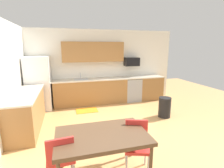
% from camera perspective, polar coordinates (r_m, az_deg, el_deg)
% --- Properties ---
extents(ground_plane, '(12.00, 12.00, 0.00)m').
position_cam_1_polar(ground_plane, '(4.42, 3.60, -15.50)').
color(ground_plane, tan).
extents(wall_back, '(5.80, 0.10, 2.70)m').
position_cam_1_polar(wall_back, '(6.51, -3.91, 6.00)').
color(wall_back, white).
rests_on(wall_back, ground).
extents(cabinet_run_back, '(2.62, 0.60, 0.90)m').
position_cam_1_polar(cabinet_run_back, '(6.26, -7.07, -2.71)').
color(cabinet_run_back, olive).
rests_on(cabinet_run_back, ground).
extents(cabinet_run_back_right, '(0.93, 0.60, 0.90)m').
position_cam_1_polar(cabinet_run_back_right, '(7.00, 12.53, -1.31)').
color(cabinet_run_back_right, olive).
rests_on(cabinet_run_back_right, ground).
extents(cabinet_run_left, '(0.60, 2.00, 0.90)m').
position_cam_1_polar(cabinet_run_left, '(4.88, -26.64, -8.37)').
color(cabinet_run_left, olive).
rests_on(cabinet_run_left, ground).
extents(countertop_back, '(4.80, 0.64, 0.04)m').
position_cam_1_polar(countertop_back, '(6.24, -3.20, 1.73)').
color(countertop_back, beige).
rests_on(countertop_back, cabinet_run_back).
extents(countertop_left, '(0.64, 2.00, 0.04)m').
position_cam_1_polar(countertop_left, '(4.74, -27.18, -3.02)').
color(countertop_left, beige).
rests_on(countertop_left, cabinet_run_left).
extents(upper_cabinets_back, '(2.20, 0.34, 0.70)m').
position_cam_1_polar(upper_cabinets_back, '(6.21, -6.32, 10.73)').
color(upper_cabinets_back, olive).
extents(refrigerator, '(0.76, 0.70, 1.78)m').
position_cam_1_polar(refrigerator, '(6.09, -23.48, 0.16)').
color(refrigerator, white).
rests_on(refrigerator, ground).
extents(oven_range, '(0.60, 0.60, 0.91)m').
position_cam_1_polar(oven_range, '(6.68, 6.72, -1.71)').
color(oven_range, '#999BA0').
rests_on(oven_range, ground).
extents(microwave, '(0.54, 0.36, 0.32)m').
position_cam_1_polar(microwave, '(6.60, 6.63, 7.50)').
color(microwave, black).
extents(sink_basin, '(0.48, 0.40, 0.14)m').
position_cam_1_polar(sink_basin, '(6.13, -10.35, 0.98)').
color(sink_basin, '#A5A8AD').
rests_on(sink_basin, countertop_back).
extents(sink_faucet, '(0.02, 0.02, 0.24)m').
position_cam_1_polar(sink_faucet, '(6.28, -10.56, 2.72)').
color(sink_faucet, '#B2B5BA').
rests_on(sink_faucet, countertop_back).
extents(dining_table, '(1.40, 0.90, 0.76)m').
position_cam_1_polar(dining_table, '(2.73, -3.38, -17.63)').
color(dining_table, brown).
rests_on(dining_table, ground).
extents(chair_near_table, '(0.51, 0.51, 0.85)m').
position_cam_1_polar(chair_near_table, '(3.03, 8.31, -18.70)').
color(chair_near_table, red).
rests_on(chair_near_table, ground).
extents(chair_far_side, '(0.43, 0.43, 0.85)m').
position_cam_1_polar(chair_far_side, '(2.78, -16.98, -22.38)').
color(chair_far_side, red).
rests_on(chair_far_side, ground).
extents(trash_bin, '(0.36, 0.36, 0.60)m').
position_cam_1_polar(trash_bin, '(5.35, 17.32, -7.49)').
color(trash_bin, black).
rests_on(trash_bin, ground).
extents(floor_mat, '(0.70, 0.50, 0.01)m').
position_cam_1_polar(floor_mat, '(5.76, -8.50, -8.77)').
color(floor_mat, orange).
rests_on(floor_mat, ground).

